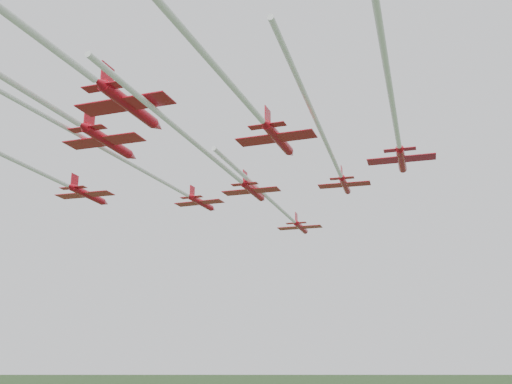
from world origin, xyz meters
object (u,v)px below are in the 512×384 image
at_px(jet_row2_left, 165,183).
at_px(jet_row4_right, 245,100).
at_px(jet_trail_solo, 55,49).
at_px(jet_row2_right, 333,158).
at_px(jet_row3_right, 396,127).
at_px(jet_row3_left, 15,160).
at_px(jet_row3_mid, 227,170).
at_px(jet_lead, 285,213).
at_px(jet_row4_left, 28,92).

bearing_deg(jet_row2_left, jet_row4_right, -49.27).
bearing_deg(jet_trail_solo, jet_row2_left, 106.26).
height_order(jet_row2_left, jet_row2_right, jet_row2_right).
xyz_separation_m(jet_row3_right, jet_row4_right, (-10.77, -16.62, -1.77)).
distance_m(jet_row3_left, jet_row3_mid, 26.96).
distance_m(jet_row3_right, jet_row4_right, 19.88).
distance_m(jet_lead, jet_row4_right, 44.99).
xyz_separation_m(jet_row3_mid, jet_row4_left, (-9.73, -23.48, 2.24)).
bearing_deg(jet_row4_left, jet_row2_left, 93.15).
xyz_separation_m(jet_row2_left, jet_row4_left, (5.21, -32.18, -0.35)).
distance_m(jet_row2_left, jet_row3_mid, 17.48).
relative_size(jet_row3_mid, jet_row3_right, 0.91).
relative_size(jet_row3_left, jet_row3_right, 1.28).
relative_size(jet_row2_left, jet_trail_solo, 1.02).
bearing_deg(jet_row3_left, jet_row4_right, -18.17).
xyz_separation_m(jet_lead, jet_row4_right, (12.95, -43.08, -0.26)).
relative_size(jet_lead, jet_row2_left, 0.95).
height_order(jet_row2_right, jet_row3_right, jet_row2_right).
height_order(jet_row3_left, jet_row4_right, jet_row3_left).
bearing_deg(jet_row3_right, jet_row3_mid, 172.18).
bearing_deg(jet_trail_solo, jet_row4_left, 140.16).
bearing_deg(jet_row2_right, jet_row3_mid, -146.88).
relative_size(jet_row3_right, jet_row4_right, 1.06).
xyz_separation_m(jet_row3_mid, jet_trail_solo, (0.52, -30.55, 0.68)).
bearing_deg(jet_row2_left, jet_row3_right, -17.82).
height_order(jet_row2_right, jet_row4_left, jet_row2_right).
bearing_deg(jet_lead, jet_trail_solo, -93.79).
bearing_deg(jet_row3_mid, jet_trail_solo, -95.23).
height_order(jet_row3_mid, jet_row4_left, jet_row4_left).
bearing_deg(jet_row4_right, jet_row3_mid, 116.99).
bearing_deg(jet_lead, jet_row4_right, -80.22).
bearing_deg(jet_row3_mid, jet_row4_right, -64.46).
xyz_separation_m(jet_lead, jet_row3_right, (23.72, -26.46, 1.50)).
bearing_deg(jet_row3_left, jet_row2_left, 54.81).
xyz_separation_m(jet_row3_left, jet_row4_left, (14.98, -12.78, 0.82)).
distance_m(jet_row3_left, jet_row4_left, 19.71).
relative_size(jet_row3_right, jet_trail_solo, 0.98).
distance_m(jet_row2_left, jet_trail_solo, 42.23).
xyz_separation_m(jet_lead, jet_row2_left, (-12.32, -17.69, 1.95)).
distance_m(jet_row2_left, jet_row4_right, 35.89).
relative_size(jet_row4_right, jet_trail_solo, 0.93).
distance_m(jet_row2_right, jet_row3_right, 14.23).
height_order(jet_row3_right, jet_row4_right, jet_row3_right).
bearing_deg(jet_row2_left, jet_row4_left, -84.94).
xyz_separation_m(jet_row3_left, jet_row4_right, (35.04, -6.00, -1.04)).
xyz_separation_m(jet_row2_right, jet_row3_right, (10.24, -9.82, -1.01)).
height_order(jet_row2_left, jet_row3_mid, jet_row2_left).
xyz_separation_m(jet_row3_right, jet_row4_left, (-30.83, -23.40, 0.10)).
height_order(jet_lead, jet_row3_left, jet_row3_left).
bearing_deg(jet_row2_left, jet_row3_left, -120.88).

